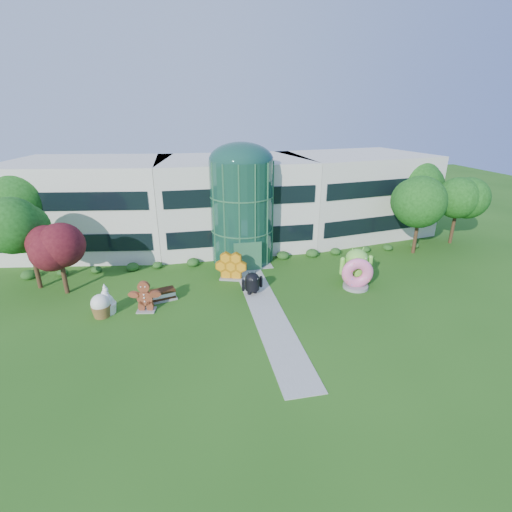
{
  "coord_description": "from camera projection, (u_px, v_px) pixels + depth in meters",
  "views": [
    {
      "loc": [
        -5.74,
        -22.55,
        14.09
      ],
      "look_at": [
        0.16,
        6.0,
        2.6
      ],
      "focal_mm": 26.0,
      "sensor_mm": 36.0,
      "label": 1
    }
  ],
  "objects": [
    {
      "name": "ground",
      "position": [
        271.0,
        319.0,
        26.79
      ],
      "size": [
        140.0,
        140.0,
        0.0
      ],
      "primitive_type": "plane",
      "color": "#215114",
      "rests_on": "ground"
    },
    {
      "name": "ice_cream_sandwich",
      "position": [
        163.0,
        295.0,
        29.39
      ],
      "size": [
        2.22,
        1.49,
        0.91
      ],
      "primitive_type": null,
      "rotation": [
        0.0,
        0.0,
        0.25
      ],
      "color": "black",
      "rests_on": "ground"
    },
    {
      "name": "cupcake",
      "position": [
        101.0,
        305.0,
        26.89
      ],
      "size": [
        1.72,
        1.72,
        1.76
      ],
      "primitive_type": null,
      "rotation": [
        0.0,
        0.0,
        0.19
      ],
      "color": "white",
      "rests_on": "ground"
    },
    {
      "name": "honeycomb",
      "position": [
        231.0,
        267.0,
        32.76
      ],
      "size": [
        3.13,
        1.93,
        2.32
      ],
      "primitive_type": null,
      "rotation": [
        0.0,
        0.0,
        -0.32
      ],
      "color": "orange",
      "rests_on": "ground"
    },
    {
      "name": "trees_backdrop",
      "position": [
        240.0,
        216.0,
        37.09
      ],
      "size": [
        52.0,
        8.0,
        8.4
      ],
      "primitive_type": null,
      "color": "#144110",
      "rests_on": "ground"
    },
    {
      "name": "android_black",
      "position": [
        252.0,
        282.0,
        30.11
      ],
      "size": [
        2.19,
        1.72,
        2.19
      ],
      "primitive_type": null,
      "rotation": [
        0.0,
        0.0,
        0.24
      ],
      "color": "black",
      "rests_on": "ground"
    },
    {
      "name": "building",
      "position": [
        233.0,
        201.0,
        41.48
      ],
      "size": [
        46.0,
        15.0,
        9.3
      ],
      "primitive_type": null,
      "color": "beige",
      "rests_on": "ground"
    },
    {
      "name": "tree_red",
      "position": [
        61.0,
        259.0,
        29.6
      ],
      "size": [
        4.0,
        4.0,
        6.0
      ],
      "primitive_type": null,
      "color": "#3F0C14",
      "rests_on": "ground"
    },
    {
      "name": "donut",
      "position": [
        357.0,
        273.0,
        31.06
      ],
      "size": [
        2.88,
        1.86,
        2.76
      ],
      "primitive_type": null,
      "rotation": [
        0.0,
        0.0,
        -0.23
      ],
      "color": "#E15586",
      "rests_on": "ground"
    },
    {
      "name": "atrium",
      "position": [
        242.0,
        212.0,
        35.92
      ],
      "size": [
        6.0,
        6.0,
        9.8
      ],
      "primitive_type": "cylinder",
      "color": "#194738",
      "rests_on": "ground"
    },
    {
      "name": "walkway",
      "position": [
        264.0,
        306.0,
        28.6
      ],
      "size": [
        2.4,
        20.0,
        0.04
      ],
      "primitive_type": "cube",
      "color": "#9E9E93",
      "rests_on": "ground"
    },
    {
      "name": "android_green",
      "position": [
        356.0,
        263.0,
        32.16
      ],
      "size": [
        3.16,
        2.16,
        3.52
      ],
      "primitive_type": null,
      "rotation": [
        0.0,
        0.0,
        -0.03
      ],
      "color": "#73CC41",
      "rests_on": "ground"
    },
    {
      "name": "froyo",
      "position": [
        106.0,
        299.0,
        27.2
      ],
      "size": [
        1.59,
        1.59,
        2.37
      ],
      "primitive_type": null,
      "rotation": [
        0.0,
        0.0,
        -0.16
      ],
      "color": "white",
      "rests_on": "ground"
    },
    {
      "name": "gingerbread",
      "position": [
        145.0,
        296.0,
        27.47
      ],
      "size": [
        2.83,
        1.5,
        2.48
      ],
      "primitive_type": null,
      "rotation": [
        0.0,
        0.0,
        -0.18
      ],
      "color": "maroon",
      "rests_on": "ground"
    }
  ]
}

